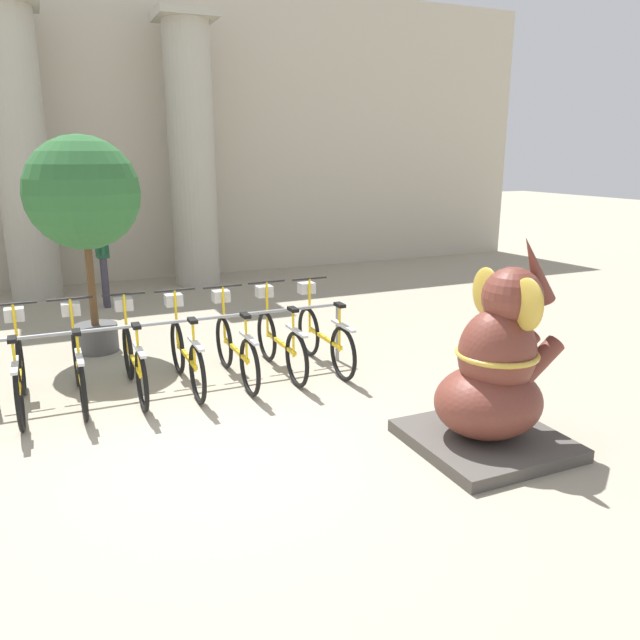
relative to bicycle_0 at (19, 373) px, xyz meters
The scene contains 15 objects.
ground_plane 2.56m from the bicycle_0, 47.51° to the right, with size 60.00×60.00×0.00m, color #9E937F.
building_facade 7.42m from the bicycle_0, 75.79° to the left, with size 20.00×0.20×6.00m.
column_left 6.16m from the bicycle_0, 88.14° to the left, with size 1.12×1.12×5.16m.
column_right 6.95m from the bicycle_0, 60.65° to the left, with size 1.12×1.12×5.16m.
bike_rack 1.74m from the bicycle_0, ahead, with size 4.05×0.05×0.77m.
bicycle_0 is the anchor object (origin of this frame).
bicycle_1 0.58m from the bicycle_0, ahead, with size 0.48×1.69×1.06m.
bicycle_2 1.15m from the bicycle_0, ahead, with size 0.48×1.69×1.06m.
bicycle_3 1.73m from the bicycle_0, ahead, with size 0.48×1.69×1.06m.
bicycle_4 2.30m from the bicycle_0, ahead, with size 0.48×1.69×1.06m.
bicycle_5 2.88m from the bicycle_0, ahead, with size 0.48×1.69×1.06m.
bicycle_6 3.45m from the bicycle_0, ahead, with size 0.48×1.69×1.06m.
elephant_statue 4.77m from the bicycle_0, 34.15° to the right, with size 1.30×1.30×1.95m.
person_pedestrian 4.62m from the bicycle_0, 73.66° to the left, with size 0.24×0.47×1.78m.
potted_tree 2.58m from the bicycle_0, 63.25° to the left, with size 1.45×1.45×2.84m.
Camera 1 is at (-1.34, -4.97, 2.61)m, focal length 35.00 mm.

